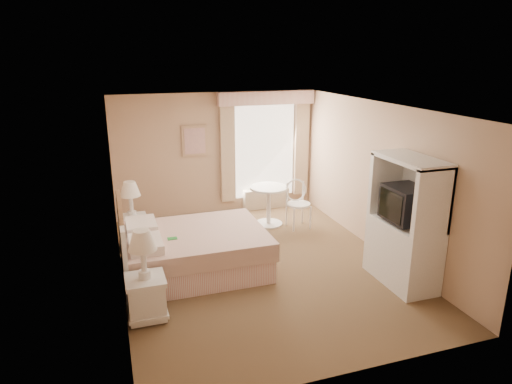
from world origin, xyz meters
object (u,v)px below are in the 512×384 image
object	(u,v)px
round_table	(269,199)
armoire	(405,232)
nightstand_far	(133,223)
cafe_chair	(297,200)
bed	(187,250)
nightstand_near	(146,286)

from	to	relation	value
round_table	armoire	distance (m)	3.02
nightstand_far	cafe_chair	size ratio (longest dim) A/B	1.25
bed	round_table	distance (m)	2.41
bed	nightstand_near	xyz separation A→B (m)	(-0.72, -1.12, 0.09)
bed	round_table	size ratio (longest dim) A/B	2.78
nightstand_near	nightstand_far	xyz separation A→B (m)	(0.00, 2.36, -0.01)
nightstand_near	round_table	distance (m)	3.70
nightstand_far	round_table	world-z (taller)	nightstand_far
round_table	armoire	size ratio (longest dim) A/B	0.41
armoire	nightstand_near	bearing A→B (deg)	177.15
bed	round_table	xyz separation A→B (m)	(1.87, 1.51, 0.16)
bed	armoire	xyz separation A→B (m)	(2.93, -1.31, 0.42)
armoire	nightstand_far	bearing A→B (deg)	145.19
cafe_chair	armoire	distance (m)	2.63
cafe_chair	nightstand_far	bearing A→B (deg)	178.26
bed	nightstand_far	bearing A→B (deg)	120.36
nightstand_far	round_table	bearing A→B (deg)	6.18
nightstand_far	armoire	xyz separation A→B (m)	(3.65, -2.54, 0.34)
nightstand_near	cafe_chair	world-z (taller)	nightstand_near
nightstand_near	bed	bearing A→B (deg)	57.27
round_table	cafe_chair	distance (m)	0.56
nightstand_near	nightstand_far	bearing A→B (deg)	90.00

